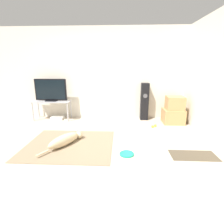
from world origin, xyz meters
TOP-DOWN VIEW (x-y plane):
  - ground_plane at (0.00, 0.00)m, footprint 12.00×12.00m
  - wall_back at (0.00, 2.10)m, footprint 8.00×0.06m
  - area_rug at (-0.24, 0.13)m, footprint 1.68×1.45m
  - dog at (-0.30, 0.11)m, footprint 0.61×0.94m
  - frisbee at (0.88, -0.21)m, footprint 0.26×0.26m
  - cardboard_box_lower at (2.18, 1.62)m, footprint 0.54×0.49m
  - cardboard_box_upper at (2.19, 1.61)m, footprint 0.44×0.40m
  - floor_speaker at (1.43, 1.91)m, footprint 0.22×0.22m
  - tv_stand at (-1.20, 1.78)m, footprint 1.05×0.40m
  - tv at (-1.20, 1.78)m, footprint 0.89×0.20m
  - tennis_ball_by_boxes at (1.65, 1.27)m, footprint 0.07×0.07m
  - tennis_ball_near_speaker at (1.57, 1.19)m, footprint 0.07×0.07m
  - game_console at (-1.08, 1.78)m, footprint 0.34×0.24m
  - door_mat at (2.03, -0.19)m, footprint 0.79×0.39m

SIDE VIEW (x-z plane):
  - ground_plane at x=0.00m, z-range 0.00..0.00m
  - door_mat at x=2.03m, z-range 0.00..0.01m
  - area_rug at x=-0.24m, z-range 0.00..0.01m
  - frisbee at x=0.88m, z-range 0.00..0.03m
  - tennis_ball_by_boxes at x=1.65m, z-range 0.00..0.07m
  - tennis_ball_near_speaker at x=1.57m, z-range 0.00..0.07m
  - game_console at x=-1.08m, z-range 0.00..0.08m
  - dog at x=-0.30m, z-range 0.01..0.23m
  - cardboard_box_lower at x=2.18m, z-range 0.00..0.37m
  - tv_stand at x=-1.20m, z-range 0.20..0.74m
  - floor_speaker at x=1.43m, z-range 0.00..1.04m
  - cardboard_box_upper at x=2.19m, z-range 0.37..0.73m
  - tv at x=-1.20m, z-range 0.54..1.15m
  - wall_back at x=0.00m, z-range 0.00..2.55m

